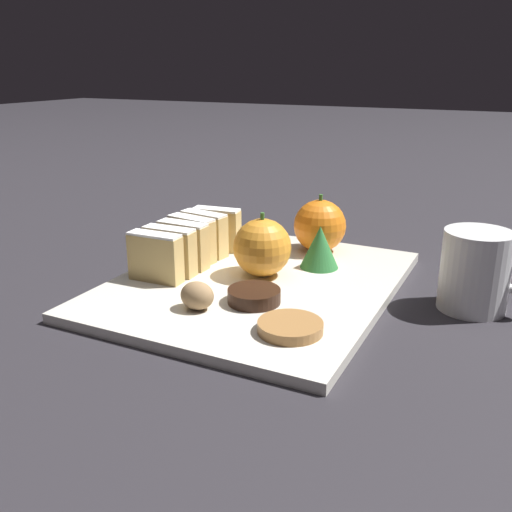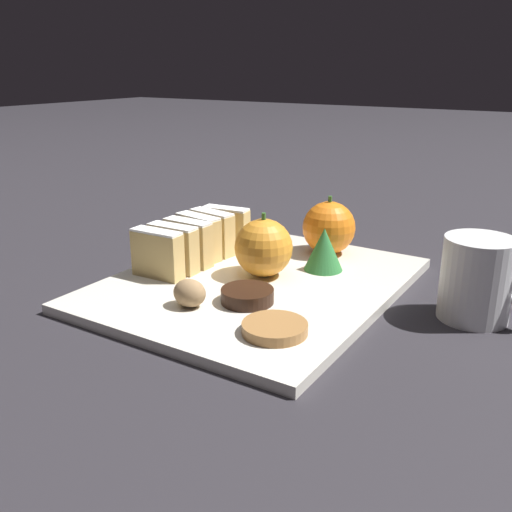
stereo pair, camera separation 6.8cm
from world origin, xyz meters
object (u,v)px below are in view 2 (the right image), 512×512
object	(u,v)px
orange_far	(267,248)
coffee_mug	(478,279)
orange_near	(329,228)
walnut	(190,293)
chocolate_cookie	(247,296)

from	to	relation	value
orange_far	coffee_mug	xyz separation A→B (m)	(0.24, 0.04, -0.00)
orange_far	coffee_mug	bearing A→B (deg)	8.38
orange_near	coffee_mug	world-z (taller)	orange_near
orange_far	orange_near	bearing A→B (deg)	78.30
walnut	coffee_mug	size ratio (longest dim) A/B	0.35
coffee_mug	chocolate_cookie	bearing A→B (deg)	-151.58
orange_near	orange_far	size ratio (longest dim) A/B	1.01
orange_near	orange_far	bearing A→B (deg)	-101.70
orange_far	walnut	xyz separation A→B (m)	(-0.02, -0.12, -0.02)
walnut	coffee_mug	world-z (taller)	coffee_mug
walnut	orange_far	bearing A→B (deg)	80.00
coffee_mug	walnut	bearing A→B (deg)	-148.79
orange_near	walnut	bearing A→B (deg)	-100.85
orange_near	coffee_mug	size ratio (longest dim) A/B	0.76
orange_near	orange_far	world-z (taller)	same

